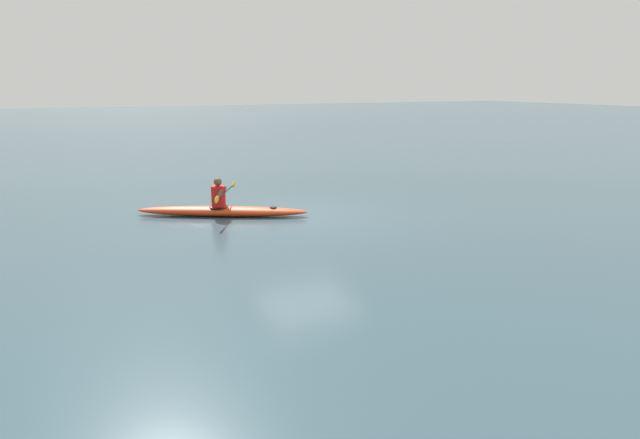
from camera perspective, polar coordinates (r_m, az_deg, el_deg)
The scene contains 3 objects.
ground_plane at distance 14.32m, azimuth -1.39°, elevation 0.29°, with size 160.00×160.00×0.00m, color #334C56.
kayak at distance 14.62m, azimuth -10.14°, elevation 0.88°, with size 4.23×2.68×0.25m.
kayaker at distance 14.54m, azimuth -10.45°, elevation 2.59°, with size 1.21×2.15×0.76m.
Camera 1 is at (5.77, 12.67, 3.35)m, focal length 30.78 mm.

